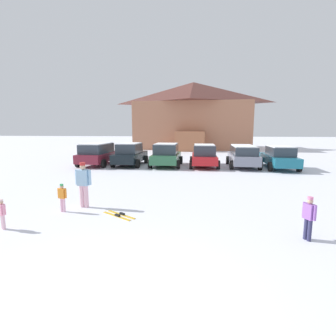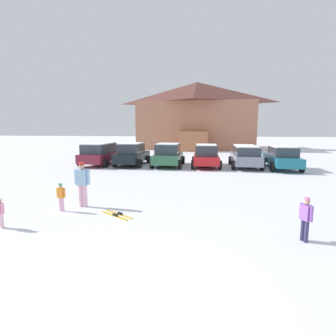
{
  "view_description": "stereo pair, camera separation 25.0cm",
  "coord_description": "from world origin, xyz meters",
  "px_view_note": "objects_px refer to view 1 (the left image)",
  "views": [
    {
      "loc": [
        1.38,
        -3.88,
        2.92
      ],
      "look_at": [
        0.11,
        8.52,
        0.98
      ],
      "focal_mm": 28.0,
      "sensor_mm": 36.0,
      "label": 1
    },
    {
      "loc": [
        1.63,
        -3.86,
        2.92
      ],
      "look_at": [
        0.11,
        8.52,
        0.98
      ],
      "focal_mm": 28.0,
      "sensor_mm": 36.0,
      "label": 2
    }
  ],
  "objects_px": {
    "skier_adult_in_blue_parka": "(83,182)",
    "skier_child_in_pink_snowsuit": "(2,212)",
    "parked_black_sedan": "(130,154)",
    "parked_grey_wagon": "(243,155)",
    "parked_teal_hatchback": "(279,157)",
    "skier_child_in_orange_jacket": "(62,196)",
    "parked_green_coupe": "(166,155)",
    "parked_red_sedan": "(204,156)",
    "pair_of_skis": "(119,215)",
    "ski_lodge": "(193,115)",
    "parked_maroon_van": "(97,153)",
    "skier_child_in_purple_jacket": "(309,216)"
  },
  "relations": [
    {
      "from": "parked_maroon_van",
      "to": "parked_teal_hatchback",
      "type": "bearing_deg",
      "value": -1.25
    },
    {
      "from": "parked_black_sedan",
      "to": "parked_grey_wagon",
      "type": "xyz_separation_m",
      "value": [
        8.51,
        0.07,
        0.01
      ]
    },
    {
      "from": "skier_adult_in_blue_parka",
      "to": "pair_of_skis",
      "type": "relative_size",
      "value": 1.32
    },
    {
      "from": "parked_red_sedan",
      "to": "pair_of_skis",
      "type": "xyz_separation_m",
      "value": [
        -3.17,
        -11.33,
        -0.81
      ]
    },
    {
      "from": "ski_lodge",
      "to": "skier_child_in_pink_snowsuit",
      "type": "relative_size",
      "value": 18.2
    },
    {
      "from": "parked_red_sedan",
      "to": "parked_teal_hatchback",
      "type": "height_order",
      "value": "parked_red_sedan"
    },
    {
      "from": "skier_adult_in_blue_parka",
      "to": "pair_of_skis",
      "type": "distance_m",
      "value": 1.97
    },
    {
      "from": "ski_lodge",
      "to": "parked_green_coupe",
      "type": "relative_size",
      "value": 3.98
    },
    {
      "from": "parked_black_sedan",
      "to": "parked_green_coupe",
      "type": "bearing_deg",
      "value": -3.16
    },
    {
      "from": "parked_maroon_van",
      "to": "parked_teal_hatchback",
      "type": "height_order",
      "value": "parked_maroon_van"
    },
    {
      "from": "ski_lodge",
      "to": "parked_green_coupe",
      "type": "bearing_deg",
      "value": -95.64
    },
    {
      "from": "parked_maroon_van",
      "to": "parked_grey_wagon",
      "type": "distance_m",
      "value": 11.06
    },
    {
      "from": "parked_grey_wagon",
      "to": "pair_of_skis",
      "type": "relative_size",
      "value": 3.65
    },
    {
      "from": "skier_child_in_purple_jacket",
      "to": "skier_child_in_orange_jacket",
      "type": "relative_size",
      "value": 1.18
    },
    {
      "from": "skier_adult_in_blue_parka",
      "to": "skier_child_in_pink_snowsuit",
      "type": "relative_size",
      "value": 1.87
    },
    {
      "from": "parked_grey_wagon",
      "to": "ski_lodge",
      "type": "bearing_deg",
      "value": 102.23
    },
    {
      "from": "skier_child_in_pink_snowsuit",
      "to": "skier_child_in_orange_jacket",
      "type": "height_order",
      "value": "skier_child_in_orange_jacket"
    },
    {
      "from": "skier_adult_in_blue_parka",
      "to": "skier_child_in_purple_jacket",
      "type": "xyz_separation_m",
      "value": [
        6.99,
        -2.16,
        -0.28
      ]
    },
    {
      "from": "parked_red_sedan",
      "to": "skier_child_in_purple_jacket",
      "type": "height_order",
      "value": "parked_red_sedan"
    },
    {
      "from": "parked_green_coupe",
      "to": "skier_child_in_purple_jacket",
      "type": "height_order",
      "value": "parked_green_coupe"
    },
    {
      "from": "skier_child_in_pink_snowsuit",
      "to": "skier_child_in_orange_jacket",
      "type": "xyz_separation_m",
      "value": [
        0.93,
        1.69,
        0.05
      ]
    },
    {
      "from": "ski_lodge",
      "to": "pair_of_skis",
      "type": "bearing_deg",
      "value": -94.17
    },
    {
      "from": "parked_red_sedan",
      "to": "parked_grey_wagon",
      "type": "distance_m",
      "value": 2.87
    },
    {
      "from": "skier_adult_in_blue_parka",
      "to": "skier_child_in_purple_jacket",
      "type": "distance_m",
      "value": 7.32
    },
    {
      "from": "parked_teal_hatchback",
      "to": "skier_child_in_orange_jacket",
      "type": "distance_m",
      "value": 15.12
    },
    {
      "from": "skier_child_in_pink_snowsuit",
      "to": "skier_child_in_orange_jacket",
      "type": "relative_size",
      "value": 0.9
    },
    {
      "from": "parked_green_coupe",
      "to": "skier_child_in_orange_jacket",
      "type": "distance_m",
      "value": 11.36
    },
    {
      "from": "ski_lodge",
      "to": "skier_child_in_pink_snowsuit",
      "type": "bearing_deg",
      "value": -99.43
    },
    {
      "from": "skier_child_in_pink_snowsuit",
      "to": "pair_of_skis",
      "type": "distance_m",
      "value": 3.38
    },
    {
      "from": "parked_black_sedan",
      "to": "pair_of_skis",
      "type": "relative_size",
      "value": 3.4
    },
    {
      "from": "parked_black_sedan",
      "to": "skier_adult_in_blue_parka",
      "type": "distance_m",
      "value": 10.69
    },
    {
      "from": "skier_child_in_orange_jacket",
      "to": "parked_green_coupe",
      "type": "bearing_deg",
      "value": 77.69
    },
    {
      "from": "skier_adult_in_blue_parka",
      "to": "parked_grey_wagon",
      "type": "bearing_deg",
      "value": 54.74
    },
    {
      "from": "parked_grey_wagon",
      "to": "skier_adult_in_blue_parka",
      "type": "height_order",
      "value": "skier_adult_in_blue_parka"
    },
    {
      "from": "parked_green_coupe",
      "to": "parked_teal_hatchback",
      "type": "distance_m",
      "value": 8.12
    },
    {
      "from": "parked_grey_wagon",
      "to": "skier_adult_in_blue_parka",
      "type": "bearing_deg",
      "value": -125.26
    },
    {
      "from": "parked_green_coupe",
      "to": "skier_child_in_orange_jacket",
      "type": "bearing_deg",
      "value": -102.31
    },
    {
      "from": "parked_grey_wagon",
      "to": "parked_maroon_van",
      "type": "bearing_deg",
      "value": -179.0
    },
    {
      "from": "parked_red_sedan",
      "to": "skier_adult_in_blue_parka",
      "type": "bearing_deg",
      "value": -114.14
    },
    {
      "from": "parked_red_sedan",
      "to": "pair_of_skis",
      "type": "height_order",
      "value": "parked_red_sedan"
    },
    {
      "from": "parked_green_coupe",
      "to": "parked_grey_wagon",
      "type": "height_order",
      "value": "parked_green_coupe"
    },
    {
      "from": "skier_child_in_orange_jacket",
      "to": "pair_of_skis",
      "type": "xyz_separation_m",
      "value": [
        2.07,
        -0.21,
        -0.54
      ]
    },
    {
      "from": "skier_adult_in_blue_parka",
      "to": "skier_child_in_orange_jacket",
      "type": "distance_m",
      "value": 0.88
    },
    {
      "from": "skier_child_in_purple_jacket",
      "to": "pair_of_skis",
      "type": "relative_size",
      "value": 0.92
    },
    {
      "from": "ski_lodge",
      "to": "parked_maroon_van",
      "type": "relative_size",
      "value": 3.81
    },
    {
      "from": "parked_teal_hatchback",
      "to": "pair_of_skis",
      "type": "height_order",
      "value": "parked_teal_hatchback"
    },
    {
      "from": "parked_maroon_van",
      "to": "pair_of_skis",
      "type": "bearing_deg",
      "value": -66.1
    },
    {
      "from": "parked_green_coupe",
      "to": "pair_of_skis",
      "type": "bearing_deg",
      "value": -91.78
    },
    {
      "from": "skier_adult_in_blue_parka",
      "to": "ski_lodge",
      "type": "bearing_deg",
      "value": 82.66
    },
    {
      "from": "parked_black_sedan",
      "to": "parked_grey_wagon",
      "type": "height_order",
      "value": "parked_black_sedan"
    }
  ]
}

